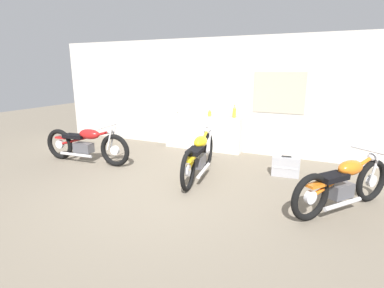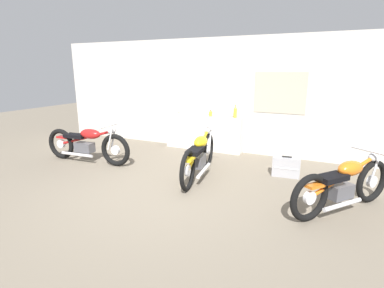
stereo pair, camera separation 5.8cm
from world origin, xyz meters
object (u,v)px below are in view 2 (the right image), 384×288
object	(u,v)px
hard_case_silver	(286,167)
bottle_leftmost	(177,109)
bottle_right_center	(235,112)
motorcycle_red	(87,144)
bottle_center	(211,113)
motorcycle_yellow	(199,155)
motorcycle_orange	(344,184)
bottle_left_center	(193,110)

from	to	relation	value
hard_case_silver	bottle_leftmost	bearing A→B (deg)	158.70
bottle_right_center	motorcycle_red	size ratio (longest dim) A/B	0.14
bottle_center	hard_case_silver	size ratio (longest dim) A/B	0.31
motorcycle_yellow	hard_case_silver	size ratio (longest dim) A/B	3.96
bottle_leftmost	motorcycle_red	distance (m)	2.51
bottle_center	motorcycle_orange	world-z (taller)	bottle_center
motorcycle_yellow	hard_case_silver	bearing A→B (deg)	25.73
bottle_right_center	hard_case_silver	bearing A→B (deg)	-39.31
bottle_right_center	motorcycle_orange	size ratio (longest dim) A/B	0.19
bottle_center	motorcycle_yellow	distance (m)	2.02
bottle_leftmost	bottle_left_center	bearing A→B (deg)	2.34
bottle_left_center	motorcycle_orange	size ratio (longest dim) A/B	0.15
motorcycle_yellow	bottle_center	bearing A→B (deg)	105.97
bottle_left_center	bottle_center	world-z (taller)	bottle_left_center
bottle_right_center	motorcycle_orange	world-z (taller)	bottle_right_center
motorcycle_yellow	motorcycle_orange	bearing A→B (deg)	-9.52
bottle_left_center	bottle_right_center	bearing A→B (deg)	-1.63
bottle_right_center	hard_case_silver	size ratio (longest dim) A/B	0.59
bottle_left_center	bottle_right_center	distance (m)	1.15
bottle_leftmost	motorcycle_yellow	bearing A→B (deg)	-51.67
motorcycle_orange	hard_case_silver	distance (m)	1.53
hard_case_silver	bottle_right_center	bearing A→B (deg)	140.69
bottle_leftmost	bottle_center	distance (m)	0.99
motorcycle_red	hard_case_silver	distance (m)	4.30
motorcycle_yellow	bottle_right_center	bearing A→B (deg)	87.24
motorcycle_red	hard_case_silver	world-z (taller)	motorcycle_red
bottle_left_center	motorcycle_red	bearing A→B (deg)	-126.11
motorcycle_yellow	bottle_left_center	bearing A→B (deg)	118.46
motorcycle_orange	motorcycle_red	world-z (taller)	motorcycle_red
bottle_leftmost	motorcycle_orange	bearing A→B (deg)	-30.25
bottle_leftmost	bottle_right_center	world-z (taller)	bottle_right_center
bottle_right_center	hard_case_silver	distance (m)	2.04
bottle_leftmost	bottle_center	bearing A→B (deg)	-2.90
motorcycle_red	motorcycle_orange	bearing A→B (deg)	-2.00
bottle_leftmost	motorcycle_yellow	size ratio (longest dim) A/B	0.13
bottle_leftmost	bottle_left_center	size ratio (longest dim) A/B	1.11
motorcycle_yellow	hard_case_silver	xyz separation A→B (m)	(1.53, 0.74, -0.25)
motorcycle_yellow	bottle_leftmost	bearing A→B (deg)	128.33
motorcycle_orange	motorcycle_yellow	bearing A→B (deg)	170.48
bottle_leftmost	hard_case_silver	bearing A→B (deg)	-21.30
motorcycle_orange	motorcycle_red	distance (m)	5.15
bottle_right_center	motorcycle_red	bearing A→B (deg)	-141.85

